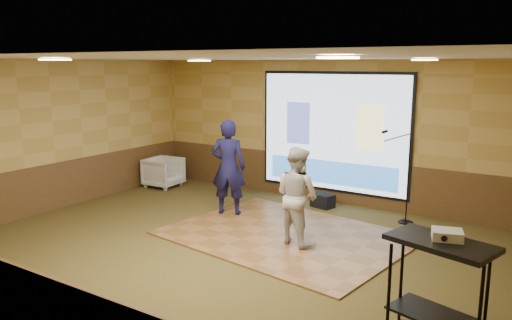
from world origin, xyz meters
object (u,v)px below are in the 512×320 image
Objects in this scene: projector_screen at (333,134)px; banquet_chair at (164,172)px; player_right at (297,196)px; duffel_bag at (323,201)px; player_left at (228,167)px; mic_stand at (404,197)px; av_table at (439,268)px; dance_floor at (286,235)px; projector at (447,235)px.

projector_screen is 4.20m from banquet_chair.
player_right is 2.04× the size of banquet_chair.
projector_screen is 7.46× the size of duffel_bag.
player_left is 3.34m from mic_stand.
duffel_bag is at bearing -154.43° from player_left.
projector_screen is 2.08× the size of player_right.
banquet_chair is (-7.13, 3.50, -0.46)m from av_table.
mic_stand is at bearing 110.97° from av_table.
dance_floor is (0.25, -2.40, -1.46)m from projector_screen.
projector is 4.13m from mic_stand.
mic_stand is (-1.52, 3.78, -0.68)m from projector.
mic_stand is 3.86× the size of duffel_bag.
av_table is 4.14m from mic_stand.
projector is (2.97, -1.95, 1.16)m from dance_floor.
banquet_chair is 1.76× the size of duffel_bag.
dance_floor is 2.44× the size of player_right.
dance_floor is at bearing -21.38° from player_right.
player_right is 0.93× the size of mic_stand.
player_left reaches higher than av_table.
player_right is 3.14m from av_table.
mic_stand is at bearing -101.12° from player_right.
av_table is 1.43× the size of banquet_chair.
player_right is 5.28× the size of projector.
projector_screen is 5.49m from av_table.
projector is at bearing -118.96° from banquet_chair.
projector is at bearing -50.90° from mic_stand.
projector reaches higher than duffel_bag.
mic_stand reaches higher than projector.
projector_screen reaches higher than player_left.
player_right is at bearing -101.06° from mic_stand.
av_table is at bearing -51.78° from mic_stand.
projector is (2.65, -1.69, 0.34)m from player_right.
player_right is (0.58, -2.66, -0.65)m from projector_screen.
projector is 0.18× the size of mic_stand.
player_right is at bearing 136.42° from player_left.
player_right is at bearing 131.15° from projector.
av_table is 0.65× the size of mic_stand.
av_table reaches higher than dance_floor.
banquet_chair is 4.00m from duffel_bag.
player_left is at bearing 162.77° from dance_floor.
player_right is at bearing -75.80° from duffel_bag.
player_left is 6.11× the size of projector.
banquet_chair is (-2.63, 0.99, -0.60)m from player_left.
projector is (0.04, 0.07, 0.36)m from av_table.
mic_stand is at bearing 95.50° from projector.
player_left is 2.36× the size of banquet_chair.
projector_screen is at bearing 125.79° from av_table.
av_table is at bearing -54.21° from projector_screen.
dance_floor is at bearing 130.44° from projector.
duffel_bag is (1.33, 1.46, -0.81)m from player_left.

